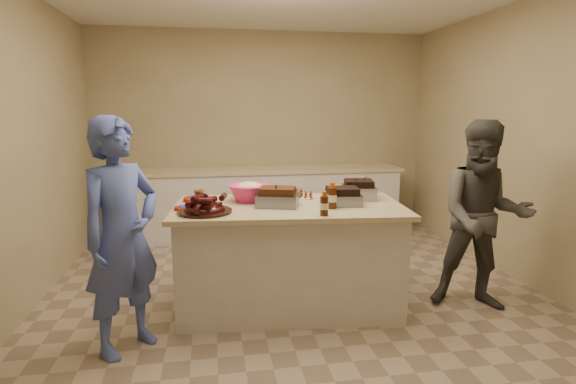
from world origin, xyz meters
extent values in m
cube|color=#47230F|center=(-0.19, -0.09, 0.89)|extent=(0.39, 0.34, 0.10)
cube|color=black|center=(0.35, -0.13, 0.89)|extent=(0.33, 0.28, 0.09)
cube|color=gray|center=(0.56, 0.10, 0.89)|extent=(0.34, 0.34, 0.11)
cylinder|color=silver|center=(0.07, 0.23, 0.89)|extent=(0.33, 0.33, 0.04)
cube|color=#F6A506|center=(0.48, 0.28, 0.89)|extent=(0.37, 0.31, 0.08)
cylinder|color=#381807|center=(0.10, -0.48, 0.89)|extent=(0.07, 0.07, 0.18)
cylinder|color=#381807|center=(0.22, -0.25, 0.89)|extent=(0.08, 0.08, 0.21)
cylinder|color=#FFE300|center=(-0.25, 0.04, 0.89)|extent=(0.05, 0.05, 0.12)
imported|color=silver|center=(-0.09, 0.07, 0.89)|extent=(0.16, 0.06, 0.15)
cylinder|color=#980E00|center=(-0.85, 0.24, 0.89)|extent=(0.26, 0.26, 0.03)
cylinder|color=#980E00|center=(-0.94, -0.09, 0.89)|extent=(0.17, 0.17, 0.02)
imported|color=brown|center=(-0.84, 0.30, 0.89)|extent=(0.10, 0.09, 0.09)
cube|color=#980E00|center=(-0.20, 0.27, 0.89)|extent=(0.22, 0.18, 0.09)
imported|color=#475BAC|center=(-1.34, -0.55, 0.00)|extent=(1.61, 1.56, 0.39)
imported|color=#4C4843|center=(1.50, -0.35, 0.00)|extent=(1.31, 1.77, 0.60)
camera|label=1|loc=(-0.72, -3.65, 1.68)|focal=28.00mm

